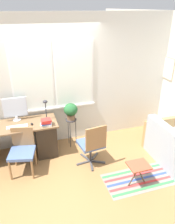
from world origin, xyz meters
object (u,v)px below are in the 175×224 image
Objects in this scene: desk_lamp at (46,107)px; book_stack at (46,122)px; keyboard at (17,127)px; desk_chair_wooden at (22,150)px; office_chair_swivel at (92,144)px; potted_plant at (71,110)px; monitor at (15,109)px; plant_stand at (71,123)px; mouse at (32,124)px; folding_stool at (139,167)px.

desk_lamp is 0.34m from book_stack.
keyboard is 0.46m from desk_chair_wooden.
desk_chair_wooden is at bearing -152.00° from book_stack.
potted_plant is at bearing -80.75° from office_chair_swivel.
book_stack is at bearing -153.56° from potted_plant.
desk_chair_wooden is at bearing -83.36° from keyboard.
book_stack is 0.61m from potted_plant.
monitor is 1.09m from potted_plant.
plant_stand is at bearing 1.96° from desk_lamp.
desk_lamp is at bearing -178.04° from potted_plant.
book_stack is at bearing -39.16° from office_chair_swivel.
keyboard is 0.54m from book_stack.
potted_plant is (0.00, 0.00, 0.30)m from plant_stand.
plant_stand is (0.50, 0.02, -0.47)m from desk_lamp.
mouse is 0.52m from desk_chair_wooden.
desk_lamp is 0.68m from plant_stand.
office_chair_swivel is 0.79m from plant_stand.
desk_chair_wooden reaches higher than plant_stand.
potted_plant is 1.75m from folding_stool.
book_stack reaches higher than folding_stool.
desk_lamp is 1.14× the size of potted_plant.
plant_stand is at bearing 40.46° from desk_chair_wooden.
monitor is 1.13× the size of folding_stool.
potted_plant reaches higher than office_chair_swivel.
folding_stool is (1.33, -1.23, -0.42)m from book_stack.
office_chair_swivel is (1.26, -0.22, 0.01)m from desk_chair_wooden.
desk_lamp is 0.96× the size of folding_stool.
office_chair_swivel reaches higher than plant_stand.
desk_chair_wooden reaches higher than folding_stool.
book_stack is at bearing 41.27° from desk_chair_wooden.
mouse is 0.30× the size of book_stack.
desk_lamp reaches higher than keyboard.
mouse is (0.27, 0.01, 0.01)m from keyboard.
mouse is at bearing 140.04° from folding_stool.
potted_plant is (1.04, 0.53, 0.39)m from desk_chair_wooden.
desk_chair_wooden is 2.06m from folding_stool.
monitor reaches higher than desk_chair_wooden.
potted_plant is (1.08, 0.18, 0.10)m from keyboard.
desk_chair_wooden is 1.29× the size of plant_stand.
book_stack is 0.66m from plant_stand.
monitor reaches higher than book_stack.
office_chair_swivel is 0.87m from potted_plant.
desk_lamp is 1.17m from office_chair_swivel.
desk_chair_wooden is at bearing -17.03° from office_chair_swivel.
folding_stool is (0.78, -1.50, -0.47)m from potted_plant.
desk_lamp is 2.06m from folding_stool.
desk_lamp is (0.57, -0.13, 0.02)m from monitor.
mouse is at bearing -153.57° from desk_lamp.
desk_chair_wooden reaches higher than keyboard.
potted_plant reaches higher than mouse.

